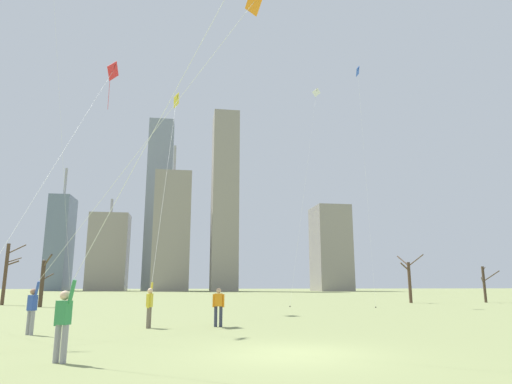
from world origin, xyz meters
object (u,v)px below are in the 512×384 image
(kite_flyer_foreground_left_pink, at_px, (107,236))
(bystander_strolling_midfield, at_px, (218,305))
(distant_kite_high_overhead_blue, at_px, (359,86))
(bare_tree_leftmost, at_px, (409,279))
(kite_flyer_midfield_right_yellow, at_px, (158,238))
(distant_kite_drifting_right_white, at_px, (314,114))
(bare_tree_right_of_center, at_px, (485,283))
(kite_flyer_far_back_red, at_px, (22,230))
(bare_tree_rightmost, at_px, (6,272))
(bare_tree_far_right_edge, at_px, (43,280))
(kite_flyer_midfield_left_orange, at_px, (54,277))

(kite_flyer_foreground_left_pink, height_order, bystander_strolling_midfield, kite_flyer_foreground_left_pink)
(kite_flyer_foreground_left_pink, distance_m, distant_kite_high_overhead_blue, 35.31)
(bystander_strolling_midfield, relative_size, bare_tree_leftmost, 0.34)
(kite_flyer_midfield_right_yellow, xyz_separation_m, distant_kite_high_overhead_blue, (16.80, 14.21, 15.89))
(distant_kite_drifting_right_white, relative_size, bare_tree_right_of_center, 5.60)
(bare_tree_leftmost, bearing_deg, kite_flyer_far_back_red, -136.24)
(kite_flyer_far_back_red, distance_m, bystander_strolling_midfield, 8.33)
(bystander_strolling_midfield, distance_m, distant_kite_drifting_right_white, 26.65)
(bystander_strolling_midfield, height_order, bare_tree_rightmost, bare_tree_rightmost)
(bare_tree_far_right_edge, relative_size, bare_tree_right_of_center, 1.15)
(bare_tree_far_right_edge, relative_size, bare_tree_rightmost, 0.76)
(bystander_strolling_midfield, bearing_deg, kite_flyer_foreground_left_pink, -110.04)
(kite_flyer_midfield_right_yellow, height_order, bare_tree_leftmost, kite_flyer_midfield_right_yellow)
(distant_kite_drifting_right_white, relative_size, bare_tree_rightmost, 3.73)
(bare_tree_leftmost, bearing_deg, bystander_strolling_midfield, -132.63)
(bare_tree_leftmost, bearing_deg, kite_flyer_midfield_left_orange, -136.83)
(distant_kite_high_overhead_blue, distance_m, bare_tree_far_right_edge, 32.29)
(distant_kite_drifting_right_white, relative_size, bare_tree_leftmost, 4.28)
(kite_flyer_foreground_left_pink, height_order, bare_tree_right_of_center, kite_flyer_foreground_left_pink)
(bare_tree_right_of_center, bearing_deg, bare_tree_leftmost, 177.54)
(kite_flyer_midfield_right_yellow, xyz_separation_m, kite_flyer_midfield_left_orange, (-3.27, -5.07, -1.99))
(bystander_strolling_midfield, relative_size, distant_kite_high_overhead_blue, 0.07)
(kite_flyer_far_back_red, xyz_separation_m, bare_tree_far_right_edge, (-5.98, 23.18, -1.40))
(kite_flyer_far_back_red, relative_size, bare_tree_rightmost, 2.66)
(distant_kite_high_overhead_blue, height_order, bare_tree_right_of_center, distant_kite_high_overhead_blue)
(kite_flyer_midfield_left_orange, relative_size, bare_tree_right_of_center, 3.09)
(bystander_strolling_midfield, bearing_deg, distant_kite_high_overhead_blue, 49.97)
(kite_flyer_midfield_left_orange, distance_m, bare_tree_right_of_center, 42.87)
(kite_flyer_far_back_red, distance_m, bare_tree_rightmost, 29.45)
(kite_flyer_midfield_right_yellow, xyz_separation_m, bare_tree_far_right_edge, (-10.04, 16.82, -1.86))
(distant_kite_high_overhead_blue, height_order, bare_tree_leftmost, distant_kite_high_overhead_blue)
(bare_tree_rightmost, bearing_deg, distant_kite_high_overhead_blue, -12.57)
(kite_flyer_foreground_left_pink, relative_size, bystander_strolling_midfield, 8.95)
(kite_flyer_midfield_right_yellow, bearing_deg, kite_flyer_foreground_left_pink, -92.37)
(kite_flyer_midfield_left_orange, height_order, bare_tree_rightmost, kite_flyer_midfield_left_orange)
(kite_flyer_foreground_left_pink, xyz_separation_m, bystander_strolling_midfield, (3.28, 8.98, -1.96))
(bare_tree_far_right_edge, distance_m, bare_tree_leftmost, 33.83)
(kite_flyer_foreground_left_pink, bearing_deg, kite_flyer_far_back_red, 125.27)
(distant_kite_drifting_right_white, bearing_deg, bare_tree_rightmost, 168.81)
(bystander_strolling_midfield, distance_m, bare_tree_rightmost, 29.34)
(bare_tree_far_right_edge, bearing_deg, bare_tree_rightmost, 135.37)
(bare_tree_far_right_edge, distance_m, bare_tree_right_of_center, 41.80)
(bare_tree_far_right_edge, bearing_deg, distant_kite_drifting_right_white, -2.59)
(distant_kite_high_overhead_blue, height_order, bare_tree_rightmost, distant_kite_high_overhead_blue)
(kite_flyer_foreground_left_pink, relative_size, bare_tree_leftmost, 3.06)
(kite_flyer_midfield_left_orange, height_order, bare_tree_right_of_center, kite_flyer_midfield_left_orange)
(kite_flyer_midfield_right_yellow, relative_size, kite_flyer_far_back_red, 1.11)
(bystander_strolling_midfield, xyz_separation_m, bare_tree_right_of_center, (28.85, 22.27, 1.03))
(bare_tree_rightmost, bearing_deg, distant_kite_drifting_right_white, -11.19)
(bare_tree_leftmost, distance_m, bare_tree_rightmost, 38.10)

